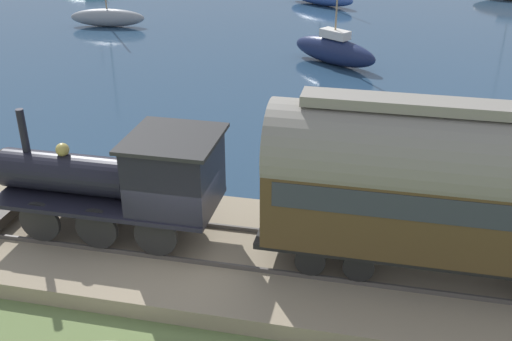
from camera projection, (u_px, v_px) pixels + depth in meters
The scene contains 8 objects.
ground_plane at pixel (176, 273), 15.75m from camera, with size 200.00×200.00×0.00m, color #607542.
rail_embankment at pixel (185, 249), 16.35m from camera, with size 5.49×56.00×0.57m.
steam_locomotive at pixel (130, 177), 15.70m from camera, with size 2.39×6.51×3.37m.
passenger_coach at pixel (459, 185), 13.83m from camera, with size 2.33×9.34×4.40m.
sailboat_navy at pixel (334, 50), 32.67m from camera, with size 4.03×5.23×6.35m.
sailboat_gray at pixel (108, 17), 40.86m from camera, with size 1.76×5.22×6.79m.
rowboat_near_shore at pixel (408, 110), 25.98m from camera, with size 2.49×3.01×0.39m.
rowboat_far_out at pixel (337, 138), 23.16m from camera, with size 1.80×1.99×0.45m.
Camera 1 is at (-12.17, -4.81, 9.41)m, focal length 42.00 mm.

